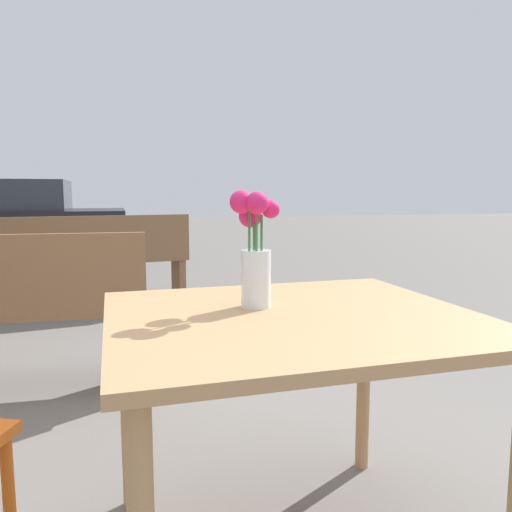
{
  "coord_description": "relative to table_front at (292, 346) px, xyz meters",
  "views": [
    {
      "loc": [
        -0.45,
        -1.24,
        1.04
      ],
      "look_at": [
        -0.07,
        0.1,
        0.87
      ],
      "focal_mm": 35.0,
      "sensor_mm": 36.0,
      "label": 1
    }
  ],
  "objects": [
    {
      "name": "flower_vase",
      "position": [
        -0.08,
        0.09,
        0.24
      ],
      "size": [
        0.14,
        0.14,
        0.33
      ],
      "color": "silver",
      "rests_on": "table_front"
    },
    {
      "name": "bench_far",
      "position": [
        -0.74,
        3.27,
        -0.15
      ],
      "size": [
        1.88,
        0.6,
        0.85
      ],
      "color": "brown",
      "rests_on": "ground_plane"
    },
    {
      "name": "table_front",
      "position": [
        0.0,
        0.0,
        0.0
      ],
      "size": [
        0.99,
        0.88,
        0.72
      ],
      "color": "tan",
      "rests_on": "ground_plane"
    }
  ]
}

